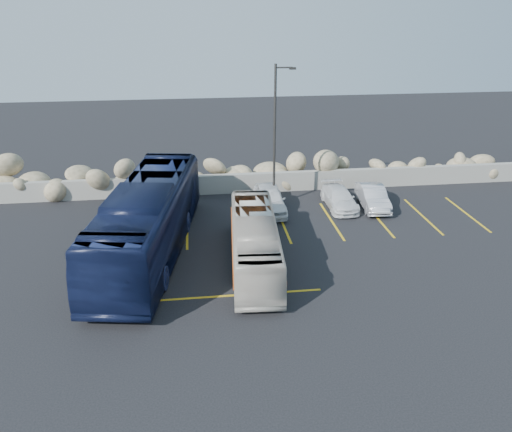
{
  "coord_description": "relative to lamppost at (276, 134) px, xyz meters",
  "views": [
    {
      "loc": [
        -1.86,
        -17.09,
        11.04
      ],
      "look_at": [
        0.78,
        4.0,
        1.82
      ],
      "focal_mm": 35.0,
      "sensor_mm": 36.0,
      "label": 1
    }
  ],
  "objects": [
    {
      "name": "car_c",
      "position": [
        3.67,
        -0.63,
        -3.74
      ],
      "size": [
        1.57,
        3.8,
        1.1
      ],
      "primitive_type": "imported",
      "rotation": [
        0.0,
        0.0,
        0.01
      ],
      "color": "silver",
      "rests_on": "ground"
    },
    {
      "name": "seawall",
      "position": [
        -2.56,
        2.5,
        -3.7
      ],
      "size": [
        60.0,
        0.4,
        1.2
      ],
      "primitive_type": "cube",
      "color": "gray",
      "rests_on": "ground"
    },
    {
      "name": "car_b",
      "position": [
        5.59,
        -0.87,
        -3.67
      ],
      "size": [
        1.65,
        3.87,
        1.24
      ],
      "primitive_type": "imported",
      "rotation": [
        0.0,
        0.0,
        -0.09
      ],
      "color": "#BBBAC0",
      "rests_on": "ground"
    },
    {
      "name": "parking_lines",
      "position": [
        2.09,
        -3.93,
        -4.29
      ],
      "size": [
        18.16,
        9.36,
        0.01
      ],
      "color": "gold",
      "rests_on": "ground"
    },
    {
      "name": "lamppost",
      "position": [
        0.0,
        0.0,
        0.0
      ],
      "size": [
        1.14,
        0.18,
        8.0
      ],
      "color": "#32302D",
      "rests_on": "ground"
    },
    {
      "name": "riprap_pile",
      "position": [
        -2.56,
        3.7,
        -3.0
      ],
      "size": [
        54.0,
        2.8,
        2.6
      ],
      "primitive_type": null,
      "color": "#8B7C5B",
      "rests_on": "ground"
    },
    {
      "name": "vintage_bus",
      "position": [
        -2.0,
        -6.84,
        -3.14
      ],
      "size": [
        2.51,
        8.43,
        2.32
      ],
      "primitive_type": "imported",
      "rotation": [
        0.0,
        0.0,
        -0.07
      ],
      "color": "beige",
      "rests_on": "ground"
    },
    {
      "name": "ground",
      "position": [
        -2.56,
        -9.5,
        -4.3
      ],
      "size": [
        90.0,
        90.0,
        0.0
      ],
      "primitive_type": "plane",
      "color": "black",
      "rests_on": "ground"
    },
    {
      "name": "tour_coach",
      "position": [
        -6.74,
        -5.05,
        -2.57
      ],
      "size": [
        4.86,
        12.66,
        3.44
      ],
      "primitive_type": "imported",
      "rotation": [
        0.0,
        0.0,
        -0.16
      ],
      "color": "#101837",
      "rests_on": "ground"
    },
    {
      "name": "car_a",
      "position": [
        -0.4,
        -0.68,
        -3.6
      ],
      "size": [
        1.74,
        4.14,
        1.4
      ],
      "primitive_type": "imported",
      "rotation": [
        0.0,
        0.0,
        -0.02
      ],
      "color": "silver",
      "rests_on": "ground"
    }
  ]
}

